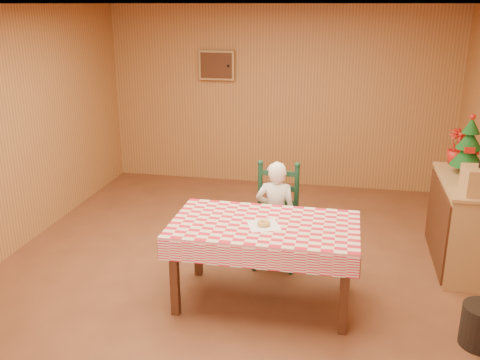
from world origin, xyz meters
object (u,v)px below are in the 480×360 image
(seated_child, at_px, (276,215))
(shelf_unit, at_px, (463,223))
(dining_table, at_px, (264,232))
(christmas_tree, at_px, (469,147))
(ladder_chair, at_px, (276,218))
(crate, at_px, (480,181))

(seated_child, relative_size, shelf_unit, 0.91)
(dining_table, height_order, christmas_tree, christmas_tree)
(shelf_unit, bearing_deg, ladder_chair, -169.99)
(ladder_chair, bearing_deg, christmas_tree, 17.12)
(seated_child, distance_m, christmas_tree, 2.10)
(shelf_unit, bearing_deg, crate, -88.77)
(crate, bearing_deg, dining_table, -159.16)
(ladder_chair, bearing_deg, seated_child, -90.00)
(shelf_unit, bearing_deg, dining_table, -149.24)
(seated_child, bearing_deg, shelf_unit, -168.31)
(dining_table, relative_size, shelf_unit, 1.34)
(dining_table, distance_m, shelf_unit, 2.20)
(ladder_chair, height_order, crate, crate)
(ladder_chair, xyz_separation_m, christmas_tree, (1.89, 0.58, 0.71))
(shelf_unit, relative_size, crate, 4.13)
(dining_table, distance_m, crate, 2.05)
(dining_table, relative_size, seated_child, 1.47)
(dining_table, bearing_deg, ladder_chair, 90.00)
(dining_table, xyz_separation_m, christmas_tree, (1.89, 1.37, 0.52))
(dining_table, height_order, crate, crate)
(crate, bearing_deg, christmas_tree, 90.00)
(seated_child, bearing_deg, ladder_chair, -90.00)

